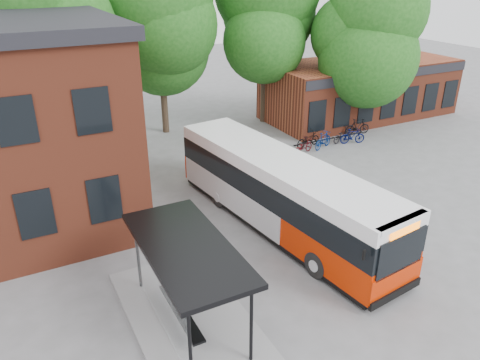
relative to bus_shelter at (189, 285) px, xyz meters
name	(u,v)px	position (x,y,z in m)	size (l,w,h in m)	color
ground	(292,267)	(4.50, 1.00, -1.45)	(100.00, 100.00, 0.00)	slate
shop_row	(360,89)	(19.50, 15.00, 0.55)	(14.00, 6.20, 4.00)	maroon
bus_shelter	(189,285)	(0.00, 0.00, 0.00)	(3.60, 7.00, 2.90)	black
bike_rail	(328,141)	(13.78, 11.00, -1.26)	(5.20, 0.10, 0.38)	black
tree_0	(44,61)	(-1.50, 17.00, 4.05)	(7.92, 7.92, 11.00)	#184B14
tree_1	(161,53)	(5.50, 18.00, 3.75)	(7.92, 7.92, 10.40)	#184B14
tree_2	(265,43)	(12.50, 17.00, 4.05)	(7.92, 7.92, 11.00)	#184B14
tree_3	(361,59)	(17.50, 13.00, 3.19)	(7.04, 7.04, 9.28)	#184B14
city_bus	(281,194)	(5.65, 3.76, 0.12)	(2.63, 12.34, 3.13)	#BF2100
bicycle_0	(303,147)	(11.41, 10.37, -1.00)	(0.60, 1.71, 0.90)	#510F15
bicycle_2	(308,139)	(12.37, 11.23, -0.97)	(0.64, 1.84, 0.97)	black
bicycle_3	(323,140)	(13.01, 10.55, -0.92)	(0.50, 1.78, 1.07)	navy
bicycle_4	(342,135)	(14.78, 10.92, -0.99)	(0.61, 1.74, 0.92)	black
bicycle_5	(352,136)	(15.17, 10.40, -0.96)	(0.46, 1.62, 0.98)	#030B3A
bicycle_7	(357,127)	(16.62, 11.64, -0.92)	(0.50, 1.76, 1.06)	black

